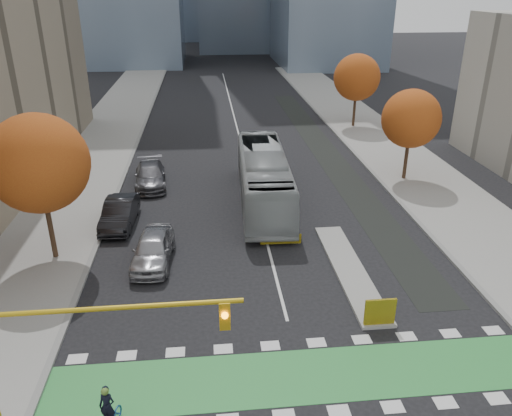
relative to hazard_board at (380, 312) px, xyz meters
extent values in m
plane|color=black|center=(-4.00, -4.20, -0.80)|extent=(300.00, 300.00, 0.00)
cube|color=gray|center=(-17.50, 15.80, -0.73)|extent=(7.00, 120.00, 0.15)
cube|color=gray|center=(9.50, 15.80, -0.73)|extent=(7.00, 120.00, 0.15)
cube|color=gray|center=(-14.00, 15.80, -0.73)|extent=(0.30, 120.00, 0.16)
cube|color=gray|center=(6.00, 15.80, -0.73)|extent=(0.30, 120.00, 0.16)
cube|color=green|center=(-4.00, -2.70, -0.79)|extent=(20.00, 3.00, 0.01)
cube|color=silver|center=(-4.00, 35.80, -0.80)|extent=(0.15, 70.00, 0.01)
cube|color=black|center=(3.50, 25.80, -0.80)|extent=(2.50, 50.00, 0.01)
cube|color=gray|center=(0.00, 4.80, -0.72)|extent=(1.60, 10.00, 0.16)
cube|color=yellow|center=(0.00, 0.00, 0.00)|extent=(1.40, 0.12, 1.30)
cylinder|color=#332114|center=(-16.00, 7.80, 1.82)|extent=(0.28, 0.28, 5.25)
sphere|color=#9E3213|center=(-16.00, 7.80, 4.83)|extent=(5.20, 5.20, 5.20)
cylinder|color=#332114|center=(8.00, 17.80, 1.47)|extent=(0.28, 0.28, 4.55)
sphere|color=#9E3213|center=(8.00, 17.80, 4.08)|extent=(4.40, 4.40, 4.40)
cylinder|color=#332114|center=(8.50, 33.80, 1.65)|extent=(0.28, 0.28, 4.90)
sphere|color=#9E3213|center=(8.50, 33.80, 4.45)|extent=(4.80, 4.80, 4.80)
cylinder|color=#BF9914|center=(-10.50, -4.70, 4.30)|extent=(8.20, 0.16, 0.16)
cube|color=#BF9914|center=(-7.00, -4.70, 3.80)|extent=(0.35, 0.28, 1.00)
sphere|color=orange|center=(-7.00, -4.88, 3.90)|extent=(0.22, 0.22, 0.22)
imported|color=black|center=(-11.00, -4.70, 0.41)|extent=(0.64, 0.51, 1.53)
sphere|color=#597F2D|center=(-11.00, -4.70, 1.05)|extent=(0.26, 0.26, 0.26)
imported|color=#9EA4A6|center=(-3.51, 14.39, 1.06)|extent=(3.69, 13.49, 3.73)
imported|color=#9A9A9F|center=(-10.50, 6.80, 0.05)|extent=(2.36, 5.14, 1.71)
imported|color=black|center=(-13.00, 11.80, 0.04)|extent=(2.02, 5.17, 1.68)
imported|color=#4D4D52|center=(-11.69, 18.55, 0.01)|extent=(2.73, 5.74, 1.61)
camera|label=1|loc=(-7.34, -17.59, 13.23)|focal=35.00mm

